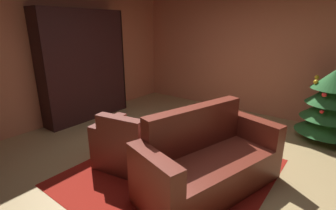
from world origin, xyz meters
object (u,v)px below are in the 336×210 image
(bookshelf_unit, at_px, (89,68))
(decorated_tree, at_px, (330,105))
(coffee_table, at_px, (170,144))
(book_stack_on_table, at_px, (170,138))
(armchair_red, at_px, (132,148))
(couch_red, at_px, (208,163))
(bottle_on_table, at_px, (177,137))

(bookshelf_unit, bearing_deg, decorated_tree, 21.84)
(coffee_table, distance_m, decorated_tree, 2.86)
(book_stack_on_table, relative_size, decorated_tree, 0.18)
(armchair_red, xyz_separation_m, decorated_tree, (2.01, 2.63, 0.33))
(couch_red, height_order, book_stack_on_table, couch_red)
(bookshelf_unit, distance_m, book_stack_on_table, 2.80)
(bookshelf_unit, xyz_separation_m, decorated_tree, (4.17, 1.67, -0.43))
(bottle_on_table, bearing_deg, bookshelf_unit, 163.59)
(armchair_red, distance_m, book_stack_on_table, 0.57)
(couch_red, relative_size, book_stack_on_table, 8.84)
(couch_red, xyz_separation_m, book_stack_on_table, (-0.56, -0.01, 0.17))
(decorated_tree, bearing_deg, bottle_on_table, -118.24)
(coffee_table, bearing_deg, bottle_on_table, -27.67)
(book_stack_on_table, bearing_deg, couch_red, 1.10)
(bookshelf_unit, height_order, decorated_tree, bookshelf_unit)
(bookshelf_unit, relative_size, bottle_on_table, 6.94)
(armchair_red, bearing_deg, bottle_on_table, 10.66)
(decorated_tree, bearing_deg, bookshelf_unit, -158.16)
(bookshelf_unit, relative_size, coffee_table, 3.40)
(bookshelf_unit, distance_m, coffee_table, 2.85)
(bottle_on_table, height_order, decorated_tree, decorated_tree)
(couch_red, bearing_deg, bottle_on_table, -163.14)
(couch_red, distance_m, bottle_on_table, 0.48)
(couch_red, distance_m, decorated_tree, 2.59)
(coffee_table, relative_size, bottle_on_table, 2.04)
(couch_red, height_order, coffee_table, couch_red)
(bookshelf_unit, distance_m, couch_red, 3.37)
(book_stack_on_table, bearing_deg, decorated_tree, 57.56)
(bookshelf_unit, bearing_deg, couch_red, -12.61)
(bookshelf_unit, relative_size, armchair_red, 2.07)
(armchair_red, xyz_separation_m, couch_red, (1.04, 0.24, 0.03))
(book_stack_on_table, bearing_deg, armchair_red, -154.60)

